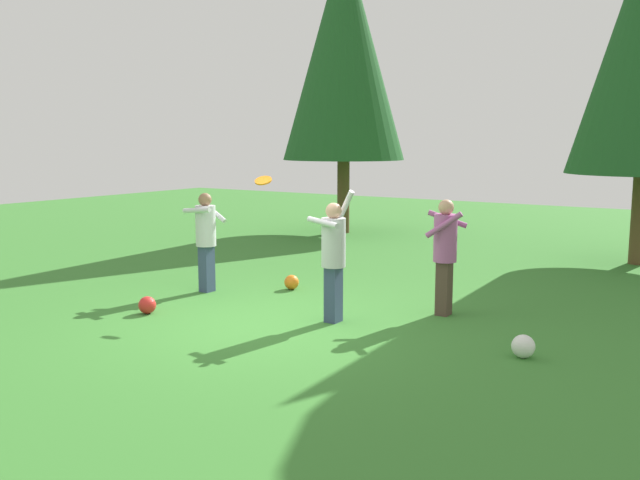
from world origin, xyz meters
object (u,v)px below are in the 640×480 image
ball_white (523,346)px  ball_red (147,305)px  tree_left (344,50)px  person_bystander (445,247)px  frisbee (263,180)px  ball_orange (292,282)px  person_catcher (206,234)px  person_thrower (334,251)px

ball_white → ball_red: size_ratio=1.07×
ball_red → tree_left: size_ratio=0.03×
tree_left → person_bystander: bearing=-49.6°
ball_white → frisbee: bearing=172.1°
ball_orange → tree_left: bearing=114.1°
person_bystander → frisbee: bearing=-0.0°
frisbee → ball_orange: size_ratio=1.29×
frisbee → ball_red: bearing=-122.0°
person_catcher → tree_left: 8.83m
person_thrower → ball_white: 2.88m
person_catcher → person_bystander: person_bystander is taller
person_bystander → ball_orange: person_bystander is taller
person_catcher → person_bystander: size_ratio=0.98×
person_catcher → frisbee: size_ratio=5.14×
frisbee → ball_orange: bearing=98.6°
person_thrower → ball_orange: bearing=-23.1°
person_bystander → ball_white: bearing=123.8°
ball_orange → ball_red: bearing=-108.5°
ball_orange → ball_red: size_ratio=0.97×
ball_red → ball_white: bearing=10.4°
person_thrower → ball_red: 2.93m
person_bystander → frisbee: frisbee is taller
person_catcher → frisbee: 1.57m
frisbee → ball_white: 4.72m
person_thrower → ball_white: person_thrower is taller
frisbee → person_thrower: bearing=-15.9°
person_thrower → ball_red: size_ratio=7.20×
person_thrower → person_catcher: person_thrower is taller
person_bystander → ball_orange: bearing=-19.2°
person_thrower → frisbee: size_ratio=5.73×
person_thrower → person_catcher: size_ratio=1.11×
frisbee → ball_white: size_ratio=1.17×
ball_red → tree_left: (-2.18, 9.27, 4.83)m
person_thrower → ball_orange: 2.39m
person_bystander → ball_white: size_ratio=6.14×
ball_orange → ball_red: (-0.84, -2.52, 0.00)m
frisbee → tree_left: size_ratio=0.04×
person_bystander → tree_left: 9.92m
ball_red → person_bystander: bearing=32.1°
ball_white → person_thrower: bearing=176.9°
ball_red → ball_orange: bearing=71.5°
person_thrower → ball_red: person_thrower is taller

